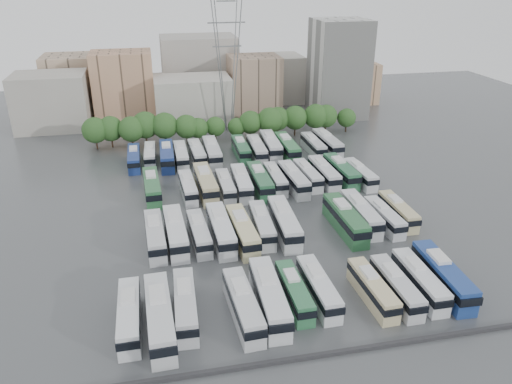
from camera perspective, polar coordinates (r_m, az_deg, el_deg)
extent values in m
plane|color=#424447|center=(83.81, 0.99, -3.05)|extent=(220.00, 220.00, 0.00)
cube|color=#2D2D30|center=(57.54, 8.71, -17.76)|extent=(56.00, 0.50, 0.50)
cylinder|color=black|center=(121.15, -17.73, 5.23)|extent=(0.36, 0.36, 2.46)
sphere|color=#234C1E|center=(120.16, -17.93, 6.73)|extent=(5.91, 5.91, 5.91)
cylinder|color=black|center=(121.52, -16.11, 5.48)|extent=(0.36, 0.36, 2.43)
sphere|color=#234C1E|center=(120.55, -16.29, 6.96)|extent=(5.82, 5.82, 5.82)
cylinder|color=black|center=(119.80, -13.91, 5.47)|extent=(0.36, 0.36, 2.45)
sphere|color=#234C1E|center=(118.81, -14.07, 6.98)|extent=(5.88, 5.88, 5.88)
cylinder|color=black|center=(121.18, -12.40, 5.88)|extent=(0.36, 0.36, 2.62)
sphere|color=#234C1E|center=(120.14, -12.55, 7.48)|extent=(6.29, 6.29, 6.29)
cylinder|color=black|center=(120.24, -10.27, 5.90)|extent=(0.36, 0.36, 2.55)
sphere|color=#234C1E|center=(119.21, -10.40, 7.47)|extent=(6.12, 6.12, 6.12)
cylinder|color=black|center=(120.00, -7.87, 5.97)|extent=(0.36, 0.36, 2.34)
sphere|color=#234C1E|center=(119.05, -7.96, 7.42)|extent=(5.62, 5.62, 5.62)
cylinder|color=black|center=(120.52, -6.57, 6.04)|extent=(0.36, 0.36, 2.01)
sphere|color=#234C1E|center=(119.70, -6.63, 7.27)|extent=(4.81, 4.81, 4.81)
cylinder|color=black|center=(121.51, -4.62, 6.26)|extent=(0.36, 0.36, 1.97)
sphere|color=#234C1E|center=(120.71, -4.67, 7.47)|extent=(4.73, 4.73, 4.73)
cylinder|color=black|center=(121.98, -2.20, 6.36)|extent=(0.36, 0.36, 1.81)
sphere|color=#234C1E|center=(121.25, -2.22, 7.46)|extent=(4.34, 4.34, 4.34)
cylinder|color=black|center=(122.33, -0.63, 6.55)|extent=(0.36, 0.36, 2.32)
sphere|color=#234C1E|center=(121.40, -0.64, 7.97)|extent=(5.58, 5.58, 5.58)
cylinder|color=black|center=(122.72, 1.57, 6.66)|extent=(0.36, 0.36, 2.55)
sphere|color=#234C1E|center=(121.72, 1.59, 8.21)|extent=(6.11, 6.11, 6.11)
cylinder|color=black|center=(124.83, 2.47, 6.92)|extent=(0.36, 0.36, 2.41)
sphere|color=#234C1E|center=(123.89, 2.50, 8.36)|extent=(5.78, 5.78, 5.78)
cylinder|color=black|center=(125.66, 4.45, 7.00)|extent=(0.36, 0.36, 2.46)
sphere|color=#234C1E|center=(124.71, 4.50, 8.46)|extent=(5.90, 5.90, 5.90)
cylinder|color=black|center=(127.28, 6.76, 7.14)|extent=(0.36, 0.36, 2.51)
sphere|color=#234C1E|center=(126.32, 6.84, 8.61)|extent=(6.01, 6.01, 6.01)
cylinder|color=black|center=(128.41, 7.91, 7.21)|extent=(0.36, 0.36, 2.38)
sphere|color=#234C1E|center=(127.50, 7.99, 8.59)|extent=(5.72, 5.72, 5.72)
cylinder|color=black|center=(130.31, 10.22, 7.21)|extent=(0.36, 0.36, 1.98)
sphere|color=#234C1E|center=(129.56, 10.31, 8.35)|extent=(4.75, 4.75, 4.75)
cube|color=#9E998E|center=(140.39, -22.29, 9.57)|extent=(18.00, 14.00, 14.00)
cube|color=tan|center=(143.72, -14.88, 11.70)|extent=(16.00, 12.00, 18.00)
cube|color=#ADA89E|center=(136.84, -7.20, 10.40)|extent=(20.00, 14.00, 12.00)
cube|color=gray|center=(144.70, -0.21, 12.17)|extent=(14.00, 12.00, 16.00)
cube|color=gray|center=(155.82, -6.49, 13.65)|extent=(22.00, 16.00, 20.00)
cube|color=tan|center=(154.98, -20.00, 11.56)|extent=(16.00, 14.00, 16.00)
cube|color=#A39E93|center=(158.09, 1.79, 12.83)|extent=(18.00, 14.00, 14.00)
cube|color=tan|center=(160.10, 10.88, 12.20)|extent=(14.00, 12.00, 12.00)
cube|color=gray|center=(150.28, -10.79, 11.04)|extent=(12.00, 10.00, 10.00)
cube|color=silver|center=(142.34, 9.43, 13.70)|extent=(14.00, 14.00, 26.00)
cylinder|color=slate|center=(123.53, -4.08, 14.25)|extent=(2.90, 2.91, 33.83)
cylinder|color=slate|center=(127.43, -4.35, 14.55)|extent=(2.90, 2.91, 33.83)
cylinder|color=slate|center=(124.14, -2.19, 14.34)|extent=(2.90, 2.91, 33.83)
cylinder|color=slate|center=(128.02, -2.52, 14.64)|extent=(2.90, 2.91, 33.83)
cube|color=slate|center=(124.11, -3.45, 20.96)|extent=(4.50, 0.30, 0.30)
cube|color=slate|center=(124.48, -3.39, 18.77)|extent=(9.00, 0.30, 0.30)
cube|color=slate|center=(125.13, -3.33, 16.29)|extent=(7.00, 0.30, 0.30)
cube|color=silver|center=(61.31, -14.27, -13.62)|extent=(2.47, 11.42, 3.23)
cube|color=black|center=(60.82, -14.33, -13.24)|extent=(2.58, 11.59, 0.95)
cube|color=silver|center=(61.38, -14.43, -11.46)|extent=(1.63, 3.05, 0.42)
cube|color=silver|center=(60.01, -10.94, -13.91)|extent=(3.22, 13.18, 3.71)
cube|color=black|center=(59.45, -10.99, -13.47)|extent=(3.36, 13.38, 1.09)
cube|color=silver|center=(60.08, -11.21, -11.38)|extent=(1.97, 3.55, 0.48)
cube|color=silver|center=(61.64, -8.06, -12.75)|extent=(2.86, 11.65, 3.28)
cube|color=black|center=(61.15, -8.09, -12.36)|extent=(2.99, 11.82, 0.96)
cube|color=silver|center=(61.73, -8.23, -10.57)|extent=(1.75, 3.14, 0.42)
cube|color=silver|center=(60.91, -1.48, -12.92)|extent=(3.11, 12.09, 3.39)
cube|color=black|center=(60.40, -1.45, -12.52)|extent=(3.24, 12.27, 1.00)
cube|color=silver|center=(60.95, -1.83, -10.66)|extent=(1.85, 3.27, 0.44)
cube|color=silver|center=(62.00, 1.51, -11.99)|extent=(3.12, 13.09, 3.69)
cube|color=black|center=(61.46, 1.55, -11.55)|extent=(3.26, 13.29, 1.08)
cube|color=silver|center=(62.10, 1.22, -9.57)|extent=(1.94, 3.52, 0.48)
cube|color=#307147|center=(63.63, 4.37, -11.37)|extent=(2.31, 10.58, 2.99)
cube|color=black|center=(63.19, 4.42, -11.02)|extent=(2.41, 10.74, 0.88)
cube|color=silver|center=(63.70, 4.08, -9.46)|extent=(1.51, 2.83, 0.39)
cube|color=silver|center=(64.47, 7.14, -10.88)|extent=(2.55, 11.23, 3.17)
cube|color=black|center=(64.02, 7.21, -10.50)|extent=(2.67, 11.40, 0.93)
cube|color=silver|center=(64.55, 6.81, -8.89)|extent=(1.63, 3.01, 0.41)
cube|color=beige|center=(65.52, 13.16, -10.83)|extent=(2.58, 10.82, 3.05)
cube|color=black|center=(65.10, 13.26, -10.47)|extent=(2.69, 10.98, 0.90)
cube|color=silver|center=(65.55, 12.79, -8.95)|extent=(1.60, 2.91, 0.39)
cube|color=silver|center=(66.64, 15.71, -10.44)|extent=(2.39, 11.05, 3.13)
cube|color=black|center=(66.21, 15.82, -10.08)|extent=(2.50, 11.21, 0.92)
cube|color=silver|center=(66.68, 15.35, -8.54)|extent=(1.57, 2.95, 0.40)
cube|color=silver|center=(68.54, 18.16, -9.66)|extent=(2.56, 11.46, 3.24)
cube|color=black|center=(68.10, 18.28, -9.29)|extent=(2.68, 11.64, 0.95)
cube|color=silver|center=(68.60, 17.80, -7.76)|extent=(1.65, 3.07, 0.42)
cube|color=navy|center=(70.11, 20.55, -9.03)|extent=(3.27, 12.90, 3.62)
cube|color=black|center=(69.63, 20.69, -8.62)|extent=(3.41, 13.10, 1.07)
cube|color=silver|center=(70.22, 20.17, -6.95)|extent=(1.96, 3.49, 0.47)
cube|color=silver|center=(76.54, -11.44, -4.98)|extent=(3.01, 12.05, 3.39)
cube|color=black|center=(76.10, -11.48, -4.61)|extent=(3.13, 12.23, 1.00)
cube|color=silver|center=(76.97, -11.63, -3.21)|extent=(1.82, 3.25, 0.44)
cube|color=silver|center=(76.71, -9.17, -4.64)|extent=(3.18, 12.78, 3.59)
cube|color=black|center=(76.24, -9.19, -4.24)|extent=(3.31, 12.97, 1.06)
cube|color=silver|center=(77.16, -9.39, -2.76)|extent=(1.92, 3.45, 0.46)
cube|color=silver|center=(76.49, -6.52, -4.76)|extent=(2.88, 11.11, 3.12)
cube|color=black|center=(76.09, -6.52, -4.41)|extent=(3.00, 11.28, 0.92)
cube|color=silver|center=(76.87, -6.74, -3.12)|extent=(1.70, 3.01, 0.40)
cube|color=silver|center=(76.60, -4.04, -4.39)|extent=(3.01, 12.84, 3.62)
cube|color=black|center=(76.13, -4.03, -3.99)|extent=(3.14, 13.03, 1.06)
cube|color=silver|center=(77.05, -4.28, -2.50)|extent=(1.89, 3.45, 0.47)
cube|color=beige|center=(76.19, -1.57, -4.55)|extent=(3.20, 12.54, 3.52)
cube|color=black|center=(75.73, -1.54, -4.16)|extent=(3.34, 12.73, 1.04)
cube|color=silver|center=(76.60, -1.85, -2.70)|extent=(1.91, 3.39, 0.46)
cube|color=silver|center=(78.19, 0.68, -3.83)|extent=(3.00, 11.69, 3.28)
cube|color=black|center=(77.77, 0.70, -3.47)|extent=(3.12, 11.87, 0.97)
cube|color=silver|center=(78.61, 0.51, -2.15)|extent=(1.78, 3.16, 0.43)
cube|color=silver|center=(78.42, 3.25, -3.60)|extent=(3.31, 13.24, 3.72)
cube|color=black|center=(77.95, 3.29, -3.19)|extent=(3.44, 13.44, 1.09)
cube|color=silver|center=(78.89, 3.02, -1.70)|extent=(2.00, 3.57, 0.48)
cube|color=#2B6438|center=(80.53, 10.14, -3.18)|extent=(2.99, 13.20, 3.73)
cube|color=black|center=(80.07, 10.22, -2.78)|extent=(3.13, 13.40, 1.10)
cube|color=silver|center=(80.95, 9.81, -1.33)|extent=(1.92, 3.54, 0.48)
cube|color=silver|center=(83.08, 11.86, -2.50)|extent=(2.81, 12.56, 3.55)
cube|color=black|center=(82.66, 11.94, -2.12)|extent=(2.93, 12.75, 1.04)
cube|color=silver|center=(83.51, 11.57, -0.79)|extent=(1.81, 3.36, 0.46)
cube|color=silver|center=(83.42, 14.41, -2.85)|extent=(2.69, 10.80, 3.04)
cube|color=black|center=(83.06, 14.49, -2.53)|extent=(2.80, 10.96, 0.89)
cube|color=silver|center=(83.72, 14.11, -1.40)|extent=(1.63, 2.91, 0.39)
cube|color=#C9BD8A|center=(85.99, 15.90, -2.16)|extent=(2.33, 10.85, 3.07)
cube|color=black|center=(85.63, 15.98, -1.85)|extent=(2.44, 11.01, 0.90)
cube|color=silver|center=(86.34, 15.63, -0.74)|extent=(1.54, 2.89, 0.40)
cube|color=#2D693C|center=(92.98, -11.79, 0.49)|extent=(3.15, 12.54, 3.53)
cube|color=black|center=(92.57, -11.82, 0.84)|extent=(3.29, 12.73, 1.04)
cube|color=silver|center=(93.65, -11.95, 1.98)|extent=(1.90, 3.39, 0.46)
cube|color=white|center=(92.22, -7.77, 0.45)|extent=(2.77, 10.99, 3.09)
cube|color=black|center=(91.86, -7.78, 0.75)|extent=(2.89, 11.16, 0.91)
cube|color=silver|center=(92.79, -7.94, 1.77)|extent=(1.66, 2.97, 0.40)
cube|color=#C2B685|center=(92.74, -5.78, 0.92)|extent=(3.32, 13.37, 3.76)
cube|color=black|center=(92.30, -5.78, 1.29)|extent=(3.46, 13.57, 1.11)
cube|color=silver|center=(93.44, -5.99, 2.51)|extent=(2.01, 3.61, 0.49)
cube|color=silver|center=(92.17, -3.50, 0.61)|extent=(2.31, 10.80, 3.06)
cube|color=black|center=(91.81, -3.50, 0.91)|extent=(2.42, 10.96, 0.90)
cube|color=silver|center=(92.72, -3.66, 1.92)|extent=(1.53, 2.88, 0.40)
cube|color=silver|center=(92.95, -1.65, 0.98)|extent=(2.99, 12.15, 3.42)
cube|color=black|center=(92.55, -1.64, 1.32)|extent=(3.11, 12.34, 1.01)
cube|color=silver|center=(93.58, -1.80, 2.43)|extent=(1.82, 3.28, 0.44)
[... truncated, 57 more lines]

